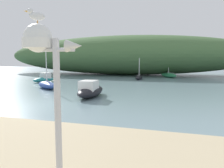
% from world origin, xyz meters
% --- Properties ---
extents(ground_plane, '(120.00, 120.00, 0.00)m').
position_xyz_m(ground_plane, '(0.00, 0.00, 0.00)').
color(ground_plane, gray).
extents(distant_hill, '(45.78, 13.33, 6.90)m').
position_xyz_m(distant_hill, '(-1.74, 26.67, 3.45)').
color(distant_hill, '#476B3D').
rests_on(distant_hill, ground).
extents(mast_structure, '(1.14, 0.56, 3.04)m').
position_xyz_m(mast_structure, '(4.59, -7.25, 2.73)').
color(mast_structure, silver).
rests_on(mast_structure, beach_sand).
extents(seagull_on_radar, '(0.31, 0.31, 0.25)m').
position_xyz_m(seagull_on_radar, '(4.48, -7.27, 3.38)').
color(seagull_on_radar, orange).
rests_on(seagull_on_radar, mast_structure).
extents(sailboat_centre_water, '(1.06, 2.50, 2.82)m').
position_xyz_m(sailboat_centre_water, '(2.62, 17.15, 0.29)').
color(sailboat_centre_water, black).
rests_on(sailboat_centre_water, ground).
extents(motorboat_near_shore, '(1.72, 3.09, 1.10)m').
position_xyz_m(motorboat_near_shore, '(-7.67, 10.96, 0.40)').
color(motorboat_near_shore, teal).
rests_on(motorboat_near_shore, ground).
extents(sailboat_inner_mooring, '(3.04, 4.07, 3.87)m').
position_xyz_m(sailboat_inner_mooring, '(6.29, 21.78, 0.36)').
color(sailboat_inner_mooring, '#287A4C').
rests_on(sailboat_inner_mooring, ground).
extents(motorboat_mid_channel, '(1.41, 3.70, 1.19)m').
position_xyz_m(motorboat_mid_channel, '(1.35, 3.03, 0.48)').
color(motorboat_mid_channel, black).
rests_on(motorboat_mid_channel, ground).
extents(sailboat_outer_mooring, '(3.40, 3.02, 4.09)m').
position_xyz_m(sailboat_outer_mooring, '(-4.12, 6.10, 0.34)').
color(sailboat_outer_mooring, '#2D4C9E').
rests_on(sailboat_outer_mooring, ground).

